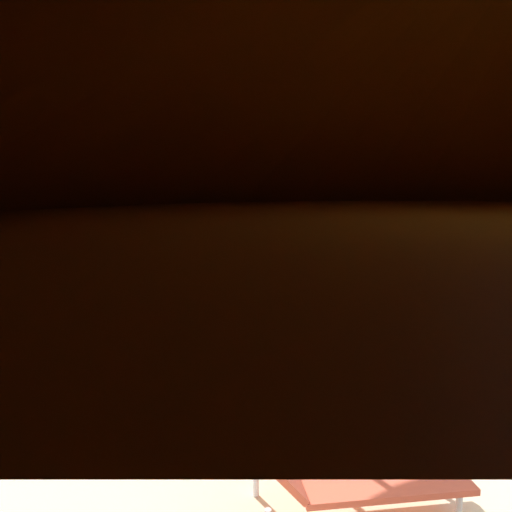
{
  "coord_description": "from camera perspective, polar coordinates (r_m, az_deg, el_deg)",
  "views": [
    {
      "loc": [
        -1.32,
        -0.63,
        2.03
      ],
      "look_at": [
        -0.49,
        6.81,
        0.97
      ],
      "focal_mm": 35.23,
      "sensor_mm": 36.0,
      "label": 1
    }
  ],
  "objects": [
    {
      "name": "umbrella_farthest",
      "position": [
        18.56,
        -5.49,
        8.89
      ],
      "size": [
        2.43,
        2.43,
        2.65
      ],
      "color": "#4C4C51",
      "rests_on": "ground"
    },
    {
      "name": "lounger_farthest_inland",
      "position": [
        17.41,
        -2.59,
        2.45
      ],
      "size": [
        1.47,
        0.65,
        0.57
      ],
      "rotation": [
        0.0,
        0.0,
        0.0
      ],
      "color": "#D8593F",
      "rests_on": "ground"
    },
    {
      "name": "lounger_second_shoreside",
      "position": [
        5.41,
        4.83,
        -10.81
      ],
      "size": [
        1.65,
        0.96,
        0.63
      ],
      "rotation": [
        0.0,
        0.0,
        -0.21
      ],
      "color": "#D8593F",
      "rests_on": "ground"
    },
    {
      "name": "lounger_fifth_shoreside",
      "position": [
        16.11,
        -0.28,
        1.95
      ],
      "size": [
        1.37,
        0.84,
        0.61
      ],
      "rotation": [
        0.0,
        0.0,
        -0.22
      ],
      "color": "#D8593F",
      "rests_on": "ground"
    },
    {
      "name": "umbrella_second",
      "position": [
        4.02,
        -0.52,
        13.86
      ],
      "size": [
        2.18,
        2.18,
        2.77
      ],
      "color": "silver",
      "rests_on": "ground"
    },
    {
      "name": "umbrella_fifth",
      "position": [
        14.74,
        -3.56,
        10.52
      ],
      "size": [
        2.09,
        2.09,
        2.99
      ],
      "color": "silver",
      "rests_on": "ground"
    },
    {
      "name": "person_walking_mid",
      "position": [
        23.5,
        -6.75,
        5.63
      ],
      "size": [
        0.4,
        0.42,
        1.7
      ],
      "rotation": [
        0.0,
        0.0,
        5.61
      ],
      "color": "#D8334C",
      "rests_on": "ground"
    },
    {
      "name": "lounger_fourth_inland",
      "position": [
        10.17,
        1.16,
        -1.53
      ],
      "size": [
        1.26,
        0.71,
        0.6
      ],
      "rotation": [
        0.0,
        0.0,
        0.05
      ],
      "color": "white",
      "rests_on": "ground"
    },
    {
      "name": "lounger_farthest_shoreside",
      "position": [
        19.91,
        -3.57,
        2.97
      ],
      "size": [
        1.3,
        0.71,
        0.49
      ],
      "rotation": [
        0.0,
        0.0,
        -0.1
      ],
      "color": "white",
      "rests_on": "ground"
    },
    {
      "name": "person_walking_near",
      "position": [
        17.09,
        -17.68,
        4.09
      ],
      "size": [
        0.41,
        0.41,
        1.57
      ],
      "rotation": [
        0.0,
        0.0,
        5.49
      ],
      "color": "silver",
      "rests_on": "ground"
    },
    {
      "name": "beach_ball",
      "position": [
        19.45,
        0.88,
        2.5
      ],
      "size": [
        0.26,
        0.26,
        0.26
      ],
      "primitive_type": "sphere",
      "color": "orange",
      "rests_on": "ground"
    },
    {
      "name": "umbrella_fourth",
      "position": [
        11.17,
        -1.92,
        9.13
      ],
      "size": [
        2.42,
        2.42,
        2.61
      ],
      "color": "silver",
      "rests_on": "ground"
    },
    {
      "name": "lounger_third_shoreside",
      "position": [
        9.22,
        -1.54,
        -2.82
      ],
      "size": [
        1.43,
        0.67,
        0.54
      ],
      "rotation": [
        0.0,
        0.0,
        0.02
      ],
      "color": "#D8593F",
      "rests_on": "ground"
    },
    {
      "name": "lounger_third_inland",
      "position": [
        6.98,
        2.21,
        -6.09
      ],
      "size": [
        1.47,
        0.65,
        0.57
      ],
      "rotation": [
        0.0,
        0.0,
        -0.07
      ],
      "color": "#D8593F",
      "rests_on": "ground"
    },
    {
      "name": "lounger_second_inland",
      "position": [
        3.41,
        10.22,
        -22.49
      ],
      "size": [
        1.36,
        0.62,
        0.62
      ],
      "rotation": [
        0.0,
        0.0,
        0.03
      ],
      "color": "#D8593F",
      "rests_on": "ground"
    },
    {
      "name": "umbrella_third",
      "position": [
        7.92,
        -4.21,
        10.89
      ],
      "size": [
        2.25,
        2.25,
        2.69
      ],
      "color": "silver",
      "rests_on": "ground"
    },
    {
      "name": "lounger_fourth_shoreside",
      "position": [
        12.48,
        2.39,
        0.04
      ],
      "size": [
        1.5,
        0.92,
        0.53
      ],
      "rotation": [
        0.0,
        0.0,
        0.17
      ],
      "color": "#D8593F",
      "rests_on": "ground"
    }
  ]
}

